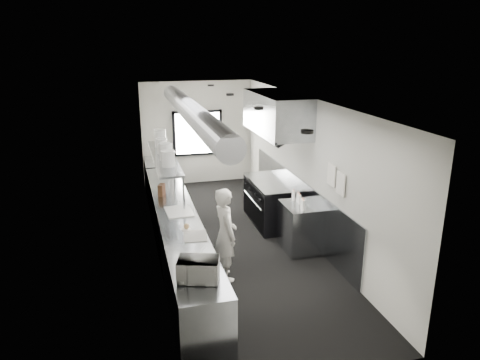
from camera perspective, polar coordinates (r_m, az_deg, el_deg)
floor at (r=9.09m, az=-0.91°, el=-7.62°), size 3.00×8.00×0.01m
ceiling at (r=8.31m, az=-1.00°, el=10.16°), size 3.00×8.00×0.01m
wall_back at (r=12.41m, az=-5.39°, el=5.93°), size 3.00×0.02×2.80m
wall_front at (r=5.08m, az=10.11°, el=-11.60°), size 3.00×0.02×2.80m
wall_left at (r=8.38m, az=-10.96°, el=0.11°), size 0.02×8.00×2.80m
wall_right at (r=9.06m, az=8.30°, el=1.54°), size 0.02×8.00×2.80m
wall_cladding at (r=9.57m, az=7.28°, el=-2.89°), size 0.03×5.50×1.10m
hvac_duct at (r=8.60m, az=-6.22°, el=8.63°), size 0.40×6.40×0.40m
service_window at (r=12.38m, az=-5.37°, el=5.90°), size 1.36×0.05×1.25m
exhaust_hood at (r=9.34m, az=4.59°, el=8.37°), size 0.81×2.20×0.88m
prep_counter at (r=8.28m, az=-7.89°, el=-6.99°), size 0.70×6.00×0.90m
pass_shelf at (r=9.33m, az=-9.57°, el=2.81°), size 0.45×3.00×0.68m
range at (r=9.81m, az=4.00°, el=-2.79°), size 0.88×1.60×0.94m
bottle_station at (r=8.64m, az=7.68°, el=-5.93°), size 0.65×0.80×0.90m
far_work_table at (r=11.74m, az=-10.15°, el=0.28°), size 0.70×1.20×0.90m
notice_sheet_a at (r=7.95m, az=11.50°, el=0.62°), size 0.02×0.28×0.38m
notice_sheet_b at (r=7.66m, az=12.61°, el=-0.46°), size 0.02×0.28×0.38m
line_cook at (r=7.44m, az=-1.86°, el=-6.85°), size 0.44×0.62×1.58m
microwave at (r=5.86m, az=-5.30°, el=-11.21°), size 0.57×0.49×0.29m
deli_tub_a at (r=6.20m, az=-7.36°, el=-10.63°), size 0.16×0.16×0.09m
deli_tub_b at (r=6.21m, az=-7.23°, el=-10.56°), size 0.17×0.17×0.10m
newspaper at (r=7.13m, az=-5.68°, el=-7.05°), size 0.41×0.49×0.01m
small_plate at (r=7.37m, az=-6.77°, el=-6.20°), size 0.19×0.19×0.01m
pastry at (r=7.35m, az=-6.78°, el=-5.82°), size 0.09×0.09×0.09m
cutting_board at (r=8.12m, az=-7.73°, el=-3.97°), size 0.48×0.62×0.02m
knife_block at (r=9.00m, az=-9.89°, el=-1.22°), size 0.17×0.23×0.23m
plate_stack_a at (r=8.51m, az=-9.09°, el=2.71°), size 0.33×0.33×0.30m
plate_stack_b at (r=8.98m, az=-9.39°, el=3.57°), size 0.26×0.26×0.33m
plate_stack_c at (r=9.52m, az=-9.86°, el=4.27°), size 0.26×0.26×0.31m
plate_stack_d at (r=10.09m, az=-10.07°, el=5.23°), size 0.29×0.29×0.39m
squeeze_bottle_a at (r=8.16m, az=8.01°, el=-3.21°), size 0.09×0.09×0.20m
squeeze_bottle_b at (r=8.26m, az=7.87°, el=-3.00°), size 0.08×0.08×0.18m
squeeze_bottle_c at (r=8.47m, az=7.54°, el=-2.47°), size 0.08×0.08×0.18m
squeeze_bottle_d at (r=8.58m, az=7.35°, el=-2.20°), size 0.08×0.08×0.18m
squeeze_bottle_e at (r=8.65m, az=6.79°, el=-1.95°), size 0.08×0.08×0.20m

